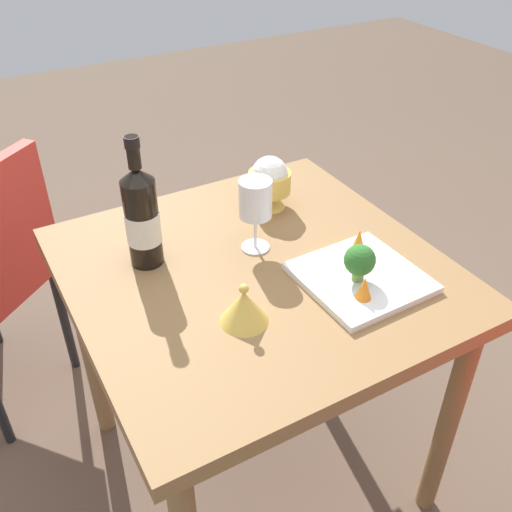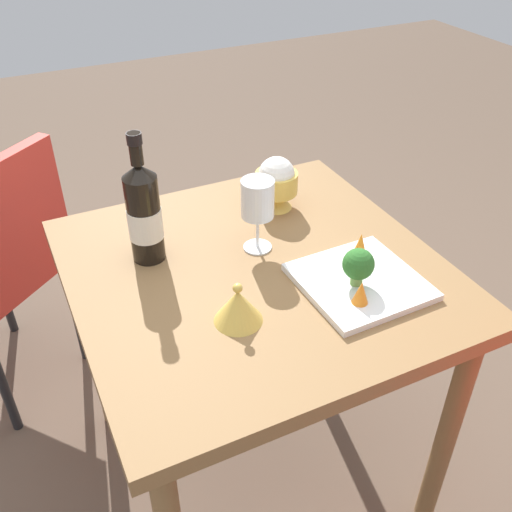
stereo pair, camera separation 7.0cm
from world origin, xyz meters
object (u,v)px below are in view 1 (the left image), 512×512
Objects in this scene: wine_glass at (255,201)px; rice_bowl at (270,182)px; rice_bowl_lid at (244,306)px; wine_bottle at (142,217)px; broccoli_floret at (360,261)px; carrot_garnish_right at (364,288)px; carrot_garnish_left at (359,242)px; serving_plate at (360,277)px.

rice_bowl is (-0.15, 0.13, -0.05)m from wine_glass.
wine_glass is at bearing 145.70° from rice_bowl_lid.
wine_bottle is 2.17× the size of rice_bowl.
wine_bottle is at bearing -106.95° from wine_glass.
wine_glass reaches higher than broccoli_floret.
wine_glass reaches higher than rice_bowl_lid.
rice_bowl is at bearing 139.83° from wine_glass.
carrot_garnish_right is (0.06, -0.03, -0.02)m from broccoli_floret.
rice_bowl_lid reaches higher than carrot_garnish_left.
carrot_garnish_left is at bearing 61.12° from wine_bottle.
wine_glass is 0.25m from carrot_garnish_left.
rice_bowl_lid is 0.33m from carrot_garnish_left.
carrot_garnish_left is (0.31, 0.05, -0.03)m from rice_bowl.
carrot_garnish_right is (0.13, -0.09, -0.01)m from carrot_garnish_left.
wine_glass is (0.07, 0.24, 0.01)m from wine_bottle.
rice_bowl is 2.15× the size of carrot_garnish_left.
wine_bottle is at bearing -137.15° from carrot_garnish_right.
wine_bottle is at bearing -78.42° from rice_bowl.
carrot_garnish_left is (-0.07, 0.06, -0.02)m from broccoli_floret.
wine_bottle is at bearing -130.16° from broccoli_floret.
rice_bowl_lid is at bearing -80.21° from carrot_garnish_left.
rice_bowl_lid is 1.52× the size of carrot_garnish_left.
rice_bowl_lid is 1.17× the size of broccoli_floret.
broccoli_floret reaches higher than carrot_garnish_right.
carrot_garnish_left is (-0.06, 0.32, 0.01)m from rice_bowl_lid.
carrot_garnish_right is at bearing -26.77° from broccoli_floret.
wine_bottle reaches higher than carrot_garnish_right.
carrot_garnish_right is (0.36, 0.34, -0.08)m from wine_bottle.
serving_plate is (0.01, 0.28, -0.03)m from rice_bowl_lid.
rice_bowl is 0.46m from rice_bowl_lid.
wine_bottle reaches higher than serving_plate.
wine_glass is 0.32m from carrot_garnish_right.
carrot_garnish_left is at bearing 48.44° from wine_glass.
broccoli_floret is at bearing 85.99° from rice_bowl_lid.
wine_glass is at bearing -162.01° from carrot_garnish_right.
rice_bowl is 1.42× the size of rice_bowl_lid.
carrot_garnish_left is 0.16m from carrot_garnish_right.
rice_bowl reaches higher than rice_bowl_lid.
broccoli_floret is (0.23, 0.12, -0.06)m from wine_glass.
wine_glass reaches higher than rice_bowl.
wine_bottle is 3.59× the size of broccoli_floret.
carrot_garnish_right is at bearing -33.18° from carrot_garnish_left.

